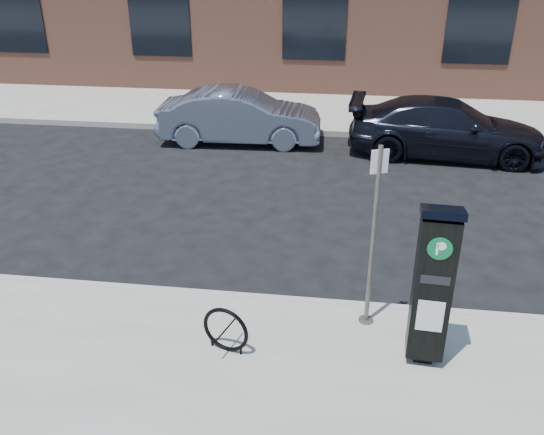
% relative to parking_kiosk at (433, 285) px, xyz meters
% --- Properties ---
extents(ground, '(120.00, 120.00, 0.00)m').
position_rel_parking_kiosk_xyz_m(ground, '(-2.27, 1.08, -1.20)').
color(ground, black).
rests_on(ground, ground).
extents(sidewalk_far, '(60.00, 12.00, 0.15)m').
position_rel_parking_kiosk_xyz_m(sidewalk_far, '(-2.27, 15.08, -1.12)').
color(sidewalk_far, gray).
rests_on(sidewalk_far, ground).
extents(curb_near, '(60.00, 0.12, 0.16)m').
position_rel_parking_kiosk_xyz_m(curb_near, '(-2.27, 1.06, -1.12)').
color(curb_near, '#9E9B93').
rests_on(curb_near, ground).
extents(curb_far, '(60.00, 0.12, 0.16)m').
position_rel_parking_kiosk_xyz_m(curb_far, '(-2.27, 9.10, -1.12)').
color(curb_far, '#9E9B93').
rests_on(curb_far, ground).
extents(parking_kiosk, '(0.50, 0.44, 2.04)m').
position_rel_parking_kiosk_xyz_m(parking_kiosk, '(0.00, 0.00, 0.00)').
color(parking_kiosk, black).
rests_on(parking_kiosk, sidewalk_near).
extents(sign_pole, '(0.21, 0.20, 2.46)m').
position_rel_parking_kiosk_xyz_m(sign_pole, '(-0.67, 0.67, 0.17)').
color(sign_pole, '#57514D').
rests_on(sign_pole, sidewalk_near).
extents(bike_rack, '(0.60, 0.23, 0.61)m').
position_rel_parking_kiosk_xyz_m(bike_rack, '(-2.39, -0.17, -0.75)').
color(bike_rack, black).
rests_on(bike_rack, sidewalk_near).
extents(car_silver, '(4.17, 1.62, 1.35)m').
position_rel_parking_kiosk_xyz_m(car_silver, '(-3.79, 8.30, -0.52)').
color(car_silver, gray).
rests_on(car_silver, ground).
extents(car_dark, '(4.78, 2.24, 1.35)m').
position_rel_parking_kiosk_xyz_m(car_dark, '(1.30, 7.97, -0.52)').
color(car_dark, black).
rests_on(car_dark, ground).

